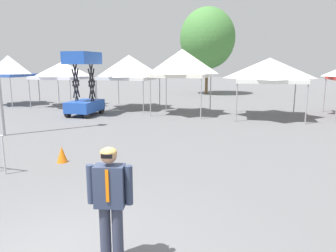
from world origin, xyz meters
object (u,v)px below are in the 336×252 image
(tree_behind_tents_center, at_px, (207,38))
(traffic_cone_lot_center, at_px, (62,154))
(canopy_tent_behind_left, at_px, (129,67))
(person_foreground, at_px, (110,198))
(canopy_tent_behind_right, at_px, (270,70))
(canopy_tent_right_of_center, at_px, (63,70))
(canopy_tent_far_left, at_px, (182,63))
(scissor_lift, at_px, (84,96))
(canopy_tent_behind_center, at_px, (9,66))

(tree_behind_tents_center, relative_size, traffic_cone_lot_center, 16.80)
(canopy_tent_behind_left, relative_size, person_foreground, 1.94)
(canopy_tent_behind_right, distance_m, person_foreground, 14.50)
(canopy_tent_right_of_center, height_order, traffic_cone_lot_center, canopy_tent_right_of_center)
(canopy_tent_right_of_center, height_order, tree_behind_tents_center, tree_behind_tents_center)
(canopy_tent_behind_left, relative_size, canopy_tent_behind_right, 0.94)
(canopy_tent_behind_right, xyz_separation_m, traffic_cone_lot_center, (-6.12, -10.08, -2.33))
(canopy_tent_far_left, distance_m, scissor_lift, 5.87)
(canopy_tent_behind_left, relative_size, traffic_cone_lot_center, 7.13)
(canopy_tent_behind_center, distance_m, canopy_tent_behind_right, 17.62)
(canopy_tent_right_of_center, height_order, person_foreground, canopy_tent_right_of_center)
(person_foreground, bearing_deg, scissor_lift, 121.53)
(canopy_tent_behind_center, distance_m, canopy_tent_far_left, 12.84)
(scissor_lift, xyz_separation_m, traffic_cone_lot_center, (3.86, -8.03, -0.86))
(canopy_tent_behind_right, xyz_separation_m, person_foreground, (-2.54, -14.19, -1.54))
(person_foreground, bearing_deg, traffic_cone_lot_center, 131.11)
(traffic_cone_lot_center, bearing_deg, scissor_lift, 115.68)
(canopy_tent_far_left, xyz_separation_m, canopy_tent_behind_right, (4.79, 0.03, -0.36))
(canopy_tent_behind_left, bearing_deg, canopy_tent_behind_center, -177.13)
(scissor_lift, bearing_deg, canopy_tent_behind_right, 11.61)
(scissor_lift, distance_m, traffic_cone_lot_center, 8.95)
(canopy_tent_behind_right, distance_m, scissor_lift, 10.30)
(person_foreground, height_order, traffic_cone_lot_center, person_foreground)
(canopy_tent_behind_right, relative_size, scissor_lift, 1.04)
(canopy_tent_behind_center, bearing_deg, canopy_tent_right_of_center, 5.11)
(canopy_tent_behind_center, height_order, canopy_tent_right_of_center, canopy_tent_behind_center)
(canopy_tent_right_of_center, relative_size, traffic_cone_lot_center, 6.88)
(canopy_tent_behind_right, bearing_deg, person_foreground, -100.14)
(canopy_tent_right_of_center, height_order, scissor_lift, scissor_lift)
(canopy_tent_behind_center, distance_m, scissor_lift, 8.32)
(canopy_tent_right_of_center, xyz_separation_m, person_foreground, (10.96, -15.45, -1.43))
(canopy_tent_behind_center, bearing_deg, person_foreground, -45.04)
(tree_behind_tents_center, bearing_deg, canopy_tent_behind_center, -135.89)
(canopy_tent_behind_left, bearing_deg, person_foreground, -68.59)
(canopy_tent_behind_center, distance_m, tree_behind_tents_center, 17.28)
(canopy_tent_right_of_center, bearing_deg, canopy_tent_behind_left, 0.99)
(canopy_tent_far_left, distance_m, tree_behind_tents_center, 13.04)
(scissor_lift, xyz_separation_m, person_foreground, (7.45, -12.14, -0.07))
(canopy_tent_behind_right, bearing_deg, traffic_cone_lot_center, -121.28)
(person_foreground, relative_size, tree_behind_tents_center, 0.22)
(canopy_tent_far_left, xyz_separation_m, scissor_lift, (-5.19, -2.02, -1.83))
(canopy_tent_behind_right, bearing_deg, canopy_tent_far_left, -179.68)
(canopy_tent_behind_center, distance_m, traffic_cone_lot_center, 16.07)
(canopy_tent_far_left, bearing_deg, traffic_cone_lot_center, -97.55)
(canopy_tent_behind_right, height_order, person_foreground, canopy_tent_behind_right)
(person_foreground, distance_m, traffic_cone_lot_center, 5.51)
(tree_behind_tents_center, bearing_deg, canopy_tent_far_left, -87.62)
(tree_behind_tents_center, bearing_deg, scissor_lift, -107.44)
(scissor_lift, bearing_deg, traffic_cone_lot_center, -64.32)
(tree_behind_tents_center, bearing_deg, canopy_tent_behind_right, -67.40)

